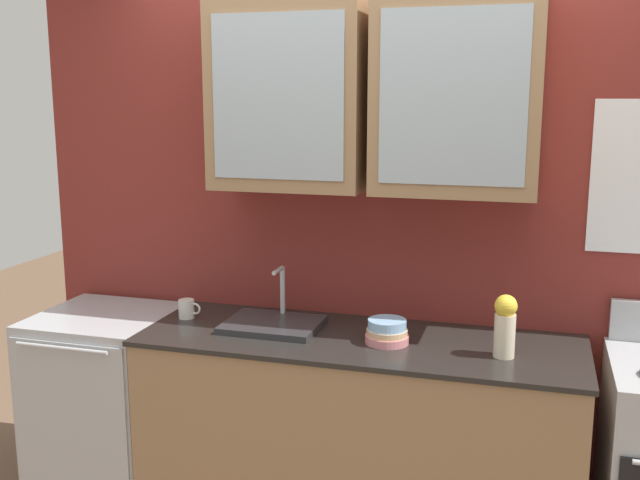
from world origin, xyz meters
The scene contains 7 objects.
back_wall_unit centered at (0.01, 0.32, 1.50)m, with size 3.47×0.43×2.65m.
counter centered at (0.00, 0.00, 0.44)m, with size 1.95×0.68×0.88m.
sink_faucet centered at (-0.42, 0.03, 0.90)m, with size 0.43×0.35×0.26m.
bowl_stack centered at (0.13, -0.03, 0.93)m, with size 0.19×0.19×0.11m.
vase centered at (0.62, -0.06, 1.02)m, with size 0.09×0.09×0.26m.
cup_near_sink centered at (-0.86, 0.06, 0.93)m, with size 0.11×0.08×0.09m.
dishwasher centered at (-1.29, 0.00, 0.44)m, with size 0.62×0.66×0.88m.
Camera 1 is at (0.72, -3.06, 1.94)m, focal length 41.84 mm.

